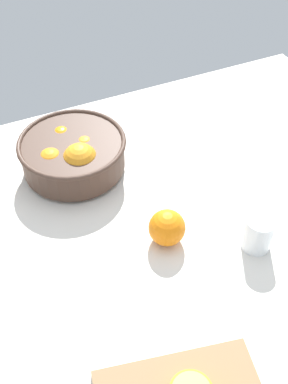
# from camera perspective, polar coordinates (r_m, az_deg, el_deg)

# --- Properties ---
(ground_plane) EXTENTS (1.42, 1.03, 0.03)m
(ground_plane) POSITION_cam_1_polar(r_m,az_deg,el_deg) (1.10, 2.11, -4.18)
(ground_plane) COLOR silver
(fruit_bowl) EXTENTS (0.27, 0.27, 0.11)m
(fruit_bowl) POSITION_cam_1_polar(r_m,az_deg,el_deg) (1.19, -8.60, 4.53)
(fruit_bowl) COLOR #473328
(fruit_bowl) RESTS_ON ground_plane
(juice_glass) EXTENTS (0.06, 0.06, 0.08)m
(juice_glass) POSITION_cam_1_polar(r_m,az_deg,el_deg) (1.04, 13.58, -5.09)
(juice_glass) COLOR white
(juice_glass) RESTS_ON ground_plane
(loose_orange_2) EXTENTS (0.08, 0.08, 0.08)m
(loose_orange_2) POSITION_cam_1_polar(r_m,az_deg,el_deg) (1.02, 2.79, -4.33)
(loose_orange_2) COLOR orange
(loose_orange_2) RESTS_ON ground_plane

